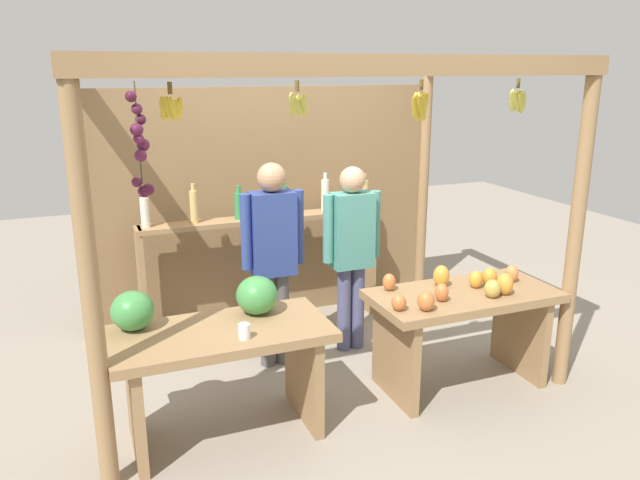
# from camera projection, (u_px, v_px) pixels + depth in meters

# --- Properties ---
(ground_plane) EXTENTS (12.00, 12.00, 0.00)m
(ground_plane) POSITION_uv_depth(u_px,v_px,m) (311.00, 360.00, 4.87)
(ground_plane) COLOR gray
(ground_plane) RESTS_ON ground
(market_stall) EXTENTS (3.25, 2.11, 2.29)m
(market_stall) POSITION_uv_depth(u_px,v_px,m) (289.00, 181.00, 4.90)
(market_stall) COLOR #99754C
(market_stall) RESTS_ON ground
(fruit_counter_left) EXTENTS (1.31, 0.69, 0.95)m
(fruit_counter_left) POSITION_uv_depth(u_px,v_px,m) (217.00, 345.00, 3.76)
(fruit_counter_left) COLOR #99754C
(fruit_counter_left) RESTS_ON ground
(fruit_counter_right) EXTENTS (1.31, 0.64, 0.86)m
(fruit_counter_right) POSITION_uv_depth(u_px,v_px,m) (462.00, 314.00, 4.35)
(fruit_counter_right) COLOR #99754C
(fruit_counter_right) RESTS_ON ground
(bottle_shelf_unit) EXTENTS (2.08, 0.22, 1.34)m
(bottle_shelf_unit) POSITION_uv_depth(u_px,v_px,m) (264.00, 240.00, 5.27)
(bottle_shelf_unit) COLOR #99754C
(bottle_shelf_unit) RESTS_ON ground
(vendor_man) EXTENTS (0.48, 0.21, 1.57)m
(vendor_man) POSITION_uv_depth(u_px,v_px,m) (273.00, 248.00, 4.56)
(vendor_man) COLOR #555355
(vendor_man) RESTS_ON ground
(vendor_woman) EXTENTS (0.48, 0.20, 1.49)m
(vendor_woman) POSITION_uv_depth(u_px,v_px,m) (352.00, 244.00, 4.84)
(vendor_woman) COLOR #51557D
(vendor_woman) RESTS_ON ground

